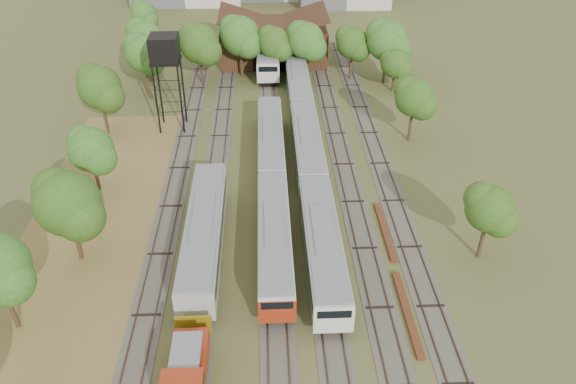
{
  "coord_description": "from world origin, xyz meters",
  "views": [
    {
      "loc": [
        -2.49,
        -27.75,
        31.66
      ],
      "look_at": [
        -0.56,
        16.04,
        2.5
      ],
      "focal_mm": 35.0,
      "sensor_mm": 36.0,
      "label": 1
    }
  ],
  "objects_px": {
    "shunter_locomotive": "(186,380)",
    "railcar_red_set": "(272,184)",
    "water_tower": "(165,51)",
    "railcar_green_set": "(307,145)"
  },
  "relations": [
    {
      "from": "railcar_red_set",
      "to": "water_tower",
      "type": "distance_m",
      "value": 21.56
    },
    {
      "from": "railcar_green_set",
      "to": "shunter_locomotive",
      "type": "bearing_deg",
      "value": -108.24
    },
    {
      "from": "shunter_locomotive",
      "to": "water_tower",
      "type": "distance_m",
      "value": 40.23
    },
    {
      "from": "shunter_locomotive",
      "to": "water_tower",
      "type": "relative_size",
      "value": 0.7
    },
    {
      "from": "railcar_green_set",
      "to": "water_tower",
      "type": "height_order",
      "value": "water_tower"
    },
    {
      "from": "shunter_locomotive",
      "to": "water_tower",
      "type": "bearing_deg",
      "value": 98.45
    },
    {
      "from": "railcar_green_set",
      "to": "water_tower",
      "type": "bearing_deg",
      "value": 151.28
    },
    {
      "from": "railcar_green_set",
      "to": "water_tower",
      "type": "xyz_separation_m",
      "value": [
        -15.79,
        8.65,
        7.77
      ]
    },
    {
      "from": "shunter_locomotive",
      "to": "railcar_green_set",
      "type": "bearing_deg",
      "value": 71.76
    },
    {
      "from": "shunter_locomotive",
      "to": "railcar_red_set",
      "type": "bearing_deg",
      "value": 75.23
    }
  ]
}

